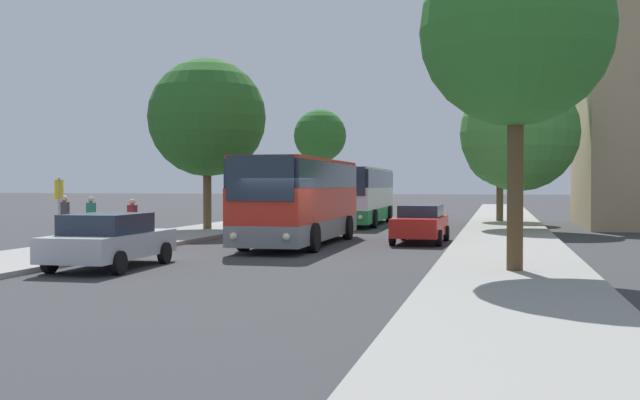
% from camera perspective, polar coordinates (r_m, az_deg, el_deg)
% --- Properties ---
extents(ground_plane, '(300.00, 300.00, 0.00)m').
position_cam_1_polar(ground_plane, '(24.30, -2.54, -4.23)').
color(ground_plane, '#38383A').
rests_on(ground_plane, ground).
extents(sidewalk_left, '(4.00, 120.00, 0.15)m').
position_cam_1_polar(sidewalk_left, '(27.06, -16.96, -3.57)').
color(sidewalk_left, gray).
rests_on(sidewalk_left, ground_plane).
extents(sidewalk_right, '(4.00, 120.00, 0.15)m').
position_cam_1_polar(sidewalk_right, '(23.37, 14.25, -4.30)').
color(sidewalk_right, gray).
rests_on(sidewalk_right, ground_plane).
extents(bus_front, '(2.82, 10.28, 3.24)m').
position_cam_1_polar(bus_front, '(28.41, -1.50, 0.06)').
color(bus_front, gray).
rests_on(bus_front, ground_plane).
extents(bus_middle, '(2.96, 11.12, 3.20)m').
position_cam_1_polar(bus_middle, '(42.61, 3.09, 0.41)').
color(bus_middle, '#238942').
rests_on(bus_middle, ground_plane).
extents(parked_car_left_curb, '(2.21, 4.57, 1.50)m').
position_cam_1_polar(parked_car_left_curb, '(21.28, -15.75, -2.94)').
color(parked_car_left_curb, '#B7B7BC').
rests_on(parked_car_left_curb, ground_plane).
extents(parked_car_right_near, '(2.04, 4.59, 1.48)m').
position_cam_1_polar(parked_car_right_near, '(29.59, 7.67, -1.75)').
color(parked_car_right_near, red).
rests_on(parked_car_right_near, ground_plane).
extents(bus_stop_sign, '(0.08, 0.45, 2.34)m').
position_cam_1_polar(bus_stop_sign, '(24.72, -19.26, -0.47)').
color(bus_stop_sign, gray).
rests_on(bus_stop_sign, sidewalk_left).
extents(pedestrian_waiting_near, '(0.36, 0.36, 1.77)m').
position_cam_1_polar(pedestrian_waiting_near, '(27.46, -18.91, -1.49)').
color(pedestrian_waiting_near, '#23232D').
rests_on(pedestrian_waiting_near, sidewalk_left).
extents(pedestrian_waiting_far, '(0.36, 0.36, 1.64)m').
position_cam_1_polar(pedestrian_waiting_far, '(26.86, -14.12, -1.67)').
color(pedestrian_waiting_far, '#23232D').
rests_on(pedestrian_waiting_far, sidewalk_left).
extents(pedestrian_walking_back, '(0.36, 0.36, 1.70)m').
position_cam_1_polar(pedestrian_walking_back, '(28.94, -17.04, -1.42)').
color(pedestrian_walking_back, '#23232D').
rests_on(pedestrian_walking_back, sidewalk_left).
extents(tree_left_near, '(4.09, 4.09, 7.99)m').
position_cam_1_polar(tree_left_near, '(58.39, 0.00, 4.89)').
color(tree_left_near, brown).
rests_on(tree_left_near, sidewalk_left).
extents(tree_left_far, '(5.69, 5.69, 8.22)m').
position_cam_1_polar(tree_left_far, '(36.77, -8.60, 6.21)').
color(tree_left_far, brown).
rests_on(tree_left_far, sidewalk_left).
extents(tree_right_near, '(4.80, 4.80, 8.40)m').
position_cam_1_polar(tree_right_near, '(19.66, 14.71, 12.39)').
color(tree_right_near, '#513D23').
rests_on(tree_right_near, sidewalk_right).
extents(tree_right_mid, '(4.01, 4.01, 6.14)m').
position_cam_1_polar(tree_right_mid, '(45.28, 13.56, 3.65)').
color(tree_right_mid, brown).
rests_on(tree_right_mid, sidewalk_right).
extents(tree_right_far, '(5.75, 5.75, 7.56)m').
position_cam_1_polar(tree_right_far, '(37.81, 14.96, 5.00)').
color(tree_right_far, brown).
rests_on(tree_right_far, sidewalk_right).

